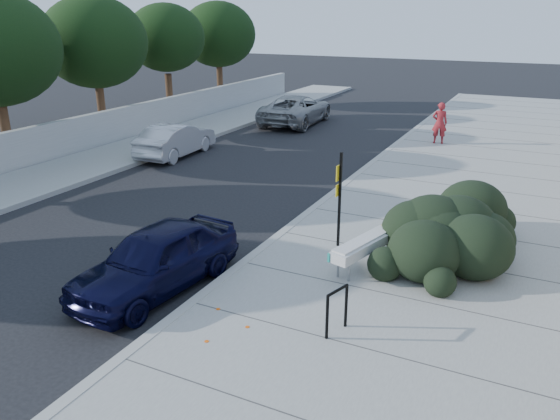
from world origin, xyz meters
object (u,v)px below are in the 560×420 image
Objects in this scene: bench at (366,245)px; wagon_silver at (176,140)px; sign_post at (339,193)px; sedan_navy at (156,259)px; suv_silver at (296,109)px; bike_rack at (337,306)px; pedestrian at (440,123)px.

wagon_silver reaches higher than bench.
sign_post is 0.58× the size of wagon_silver.
sedan_navy is 0.75× the size of suv_silver.
pedestrian is (-1.30, 15.69, 0.36)m from bike_rack.
pedestrian reaches higher than wagon_silver.
suv_silver reaches higher than bike_rack.
sedan_navy reaches higher than bench.
bench is at bearing 143.19° from wagon_silver.
sign_post is at bearing 154.85° from bench.
wagon_silver is (-6.38, 9.32, -0.02)m from sedan_navy.
wagon_silver is at bearing 76.28° from suv_silver.
wagon_silver is 8.33m from suv_silver.
sign_post reaches higher than bench.
bike_rack is 19.76m from suv_silver.
bike_rack is 0.21× the size of wagon_silver.
suv_silver is (-8.87, 17.66, 0.08)m from bike_rack.
sedan_navy is (-3.99, 0.14, 0.02)m from bike_rack.
bike_rack is at bearing 134.68° from wagon_silver.
wagon_silver is at bearing 19.56° from pedestrian.
sedan_navy is 11.29m from wagon_silver.
bench is 12.04m from wagon_silver.
bike_rack reaches higher than bench.
suv_silver is at bearing 134.10° from bike_rack.
sedan_navy is (-3.62, -2.61, 0.02)m from bench.
bike_rack is at bearing 79.81° from pedestrian.
sedan_navy is 1.00× the size of wagon_silver.
wagon_silver is 2.28× the size of pedestrian.
suv_silver is at bearing 111.76° from sedan_navy.
sign_post is at bearing 114.84° from suv_silver.
bench is 0.54× the size of wagon_silver.
suv_silver is at bearing -29.49° from pedestrian.
bench is 0.41× the size of suv_silver.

